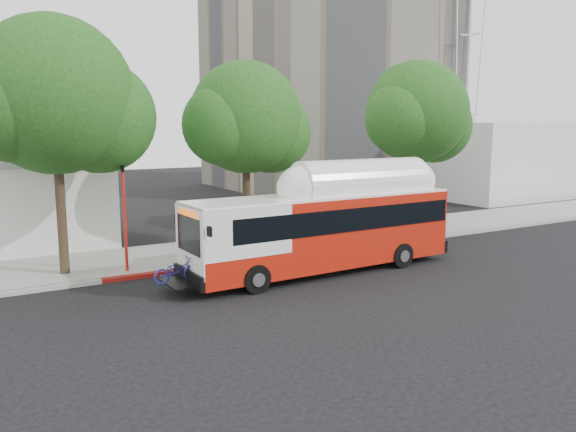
% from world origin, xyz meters
% --- Properties ---
extents(ground, '(120.00, 120.00, 0.00)m').
position_xyz_m(ground, '(0.00, 0.00, 0.00)').
color(ground, black).
rests_on(ground, ground).
extents(sidewalk, '(60.00, 5.00, 0.15)m').
position_xyz_m(sidewalk, '(0.00, 6.50, 0.07)').
color(sidewalk, gray).
rests_on(sidewalk, ground).
extents(curb_strip, '(60.00, 0.30, 0.15)m').
position_xyz_m(curb_strip, '(0.00, 3.90, 0.07)').
color(curb_strip, gray).
rests_on(curb_strip, ground).
extents(red_curb_segment, '(10.00, 0.32, 0.16)m').
position_xyz_m(red_curb_segment, '(-3.00, 3.90, 0.08)').
color(red_curb_segment, maroon).
rests_on(red_curb_segment, ground).
extents(street_tree_left, '(6.67, 5.80, 9.74)m').
position_xyz_m(street_tree_left, '(-8.53, 5.56, 6.60)').
color(street_tree_left, '#2D2116').
rests_on(street_tree_left, ground).
extents(street_tree_mid, '(5.75, 5.00, 8.62)m').
position_xyz_m(street_tree_mid, '(-0.59, 6.06, 5.91)').
color(street_tree_mid, '#2D2116').
rests_on(street_tree_mid, ground).
extents(street_tree_right, '(6.21, 5.40, 9.18)m').
position_xyz_m(street_tree_right, '(9.44, 5.86, 6.26)').
color(street_tree_right, '#2D2116').
rests_on(street_tree_right, ground).
extents(horizon_block, '(20.00, 12.00, 6.00)m').
position_xyz_m(horizon_block, '(30.00, 16.00, 3.00)').
color(horizon_block, silver).
rests_on(horizon_block, ground).
extents(transit_bus, '(12.07, 2.86, 3.55)m').
position_xyz_m(transit_bus, '(0.04, 1.13, 1.66)').
color(transit_bus, '#B01A0C').
rests_on(transit_bus, ground).
extents(signal_pole, '(0.12, 0.40, 4.27)m').
position_xyz_m(signal_pole, '(-6.86, 4.63, 2.19)').
color(signal_pole, red).
rests_on(signal_pole, ground).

